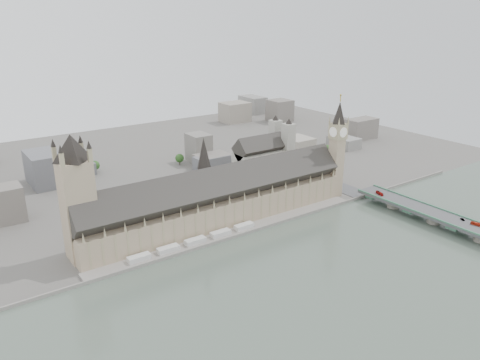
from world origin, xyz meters
TOP-DOWN VIEW (x-y plane):
  - ground at (0.00, 0.00)m, footprint 900.00×900.00m
  - river_thames at (0.00, -165.00)m, footprint 600.00×600.00m
  - embankment_wall at (0.00, -15.00)m, footprint 600.00×1.50m
  - river_terrace at (0.00, -7.50)m, footprint 270.00×15.00m
  - terrace_tents at (-40.00, -7.00)m, footprint 118.00×7.00m
  - palace_of_westminster at (0.00, 19.70)m, footprint 265.00×40.73m
  - elizabeth_tower at (138.00, 8.00)m, footprint 17.00×17.00m
  - victoria_tower at (-122.00, 26.00)m, footprint 30.00×30.00m
  - central_tower at (-10.00, 26.00)m, footprint 13.00×13.00m
  - westminster_bridge at (162.00, -87.50)m, footprint 25.00×325.00m
  - bridge_parapets at (162.00, -132.00)m, footprint 25.00×235.00m
  - westminster_abbey at (110.92, 95.00)m, footprint 68.00×36.00m
  - city_skyline_inland at (0.00, 245.00)m, footprint 720.00×360.00m
  - park_trees at (-10.00, 60.00)m, footprint 110.00×30.00m
  - red_bus_north at (157.56, -35.49)m, footprint 5.58×10.65m
  - red_bus_south at (166.85, -132.07)m, footprint 4.49×10.61m
  - car_silver at (167.31, -118.71)m, footprint 3.39×4.86m
  - car_approach at (166.00, 27.50)m, footprint 2.47×5.29m

SIDE VIEW (x-z plane):
  - ground at x=0.00m, z-range 0.00..0.00m
  - river_thames at x=0.00m, z-range 0.00..0.00m
  - river_terrace at x=0.00m, z-range 0.00..2.00m
  - embankment_wall at x=0.00m, z-range 0.00..3.00m
  - terrace_tents at x=-40.00m, z-range 2.00..6.00m
  - westminster_bridge at x=162.00m, z-range 0.00..10.25m
  - park_trees at x=-10.00m, z-range 0.00..15.00m
  - bridge_parapets at x=162.00m, z-range 10.25..11.40m
  - car_approach at x=166.00m, z-range 10.25..11.75m
  - car_silver at x=167.31m, z-range 10.25..11.77m
  - red_bus_south at x=166.85m, z-range 10.25..13.13m
  - red_bus_north at x=157.56m, z-range 10.25..13.15m
  - city_skyline_inland at x=0.00m, z-range 0.00..38.00m
  - palace_of_westminster at x=0.00m, z-range -5.02..50.43m
  - westminster_abbey at x=110.92m, z-range -6.92..57.08m
  - victoria_tower at x=-122.00m, z-range 5.20..105.20m
  - central_tower at x=-10.00m, z-range 33.92..81.92m
  - elizabeth_tower at x=138.00m, z-range 4.34..111.84m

